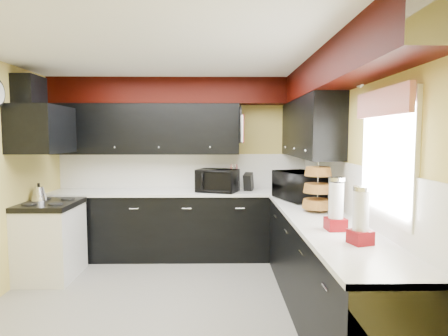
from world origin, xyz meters
name	(u,v)px	position (x,y,z in m)	size (l,w,h in m)	color
ground	(168,304)	(0.00, 0.00, 0.00)	(3.60, 3.60, 0.00)	gray
wall_back	(183,167)	(0.00, 1.80, 1.25)	(3.60, 0.06, 2.50)	#E0C666
wall_right	(347,182)	(1.80, 0.00, 1.25)	(0.06, 3.60, 2.50)	#E0C666
ceiling	(164,53)	(0.00, 0.00, 2.50)	(3.60, 3.60, 0.06)	white
cab_back	(182,225)	(0.00, 1.50, 0.45)	(3.60, 0.60, 0.90)	black
cab_right	(324,271)	(1.50, -0.30, 0.45)	(0.60, 3.00, 0.90)	black
counter_back	(182,192)	(0.00, 1.50, 0.92)	(3.62, 0.64, 0.04)	white
counter_right	(325,221)	(1.50, -0.30, 0.92)	(0.64, 3.02, 0.04)	white
splash_back	(183,171)	(0.00, 1.79, 1.19)	(3.60, 0.02, 0.50)	white
splash_right	(346,188)	(1.79, 0.00, 1.19)	(0.02, 3.60, 0.50)	white
upper_back	(146,129)	(-0.50, 1.62, 1.80)	(2.60, 0.35, 0.70)	black
upper_right	(309,128)	(1.62, 0.90, 1.80)	(0.35, 1.80, 0.70)	black
soffit_back	(181,91)	(0.00, 1.62, 2.33)	(3.60, 0.36, 0.35)	black
soffit_right	(338,68)	(1.62, -0.18, 2.33)	(0.36, 3.24, 0.35)	black
stove	(51,242)	(-1.50, 0.75, 0.43)	(0.60, 0.75, 0.86)	white
cooktop	(49,205)	(-1.50, 0.75, 0.89)	(0.62, 0.77, 0.06)	black
hood	(42,130)	(-1.55, 0.75, 1.78)	(0.50, 0.78, 0.55)	black
hood_duct	(29,93)	(-1.68, 0.75, 2.20)	(0.24, 0.40, 0.40)	black
window	(387,157)	(1.79, -0.90, 1.55)	(0.03, 0.86, 0.96)	white
valance	(382,103)	(1.73, -0.90, 1.95)	(0.04, 0.88, 0.20)	red
pan_top	(240,115)	(0.82, 1.55, 2.00)	(0.03, 0.22, 0.40)	black
pan_mid	(241,133)	(0.82, 1.42, 1.75)	(0.03, 0.28, 0.46)	black
pan_low	(240,135)	(0.82, 1.68, 1.72)	(0.03, 0.24, 0.42)	black
cut_board	(242,129)	(0.83, 1.30, 1.80)	(0.03, 0.26, 0.35)	white
baskets	(318,188)	(1.52, 0.05, 1.18)	(0.27, 0.27, 0.50)	brown
deco_plate	(361,74)	(1.77, -0.35, 2.25)	(0.03, 0.24, 0.24)	white
toaster_oven	(217,181)	(0.50, 1.42, 1.09)	(0.53, 0.44, 0.31)	black
microwave	(299,186)	(1.48, 0.75, 1.11)	(0.62, 0.42, 0.34)	black
utensil_crock	(234,186)	(0.73, 1.48, 1.01)	(0.13, 0.13, 0.14)	silver
knife_block	(248,182)	(0.93, 1.51, 1.06)	(0.11, 0.15, 0.24)	black
kettle	(39,194)	(-1.68, 0.88, 1.00)	(0.18, 0.18, 0.17)	#B9B9BD
dispenser_a	(336,205)	(1.47, -0.70, 1.15)	(0.15, 0.15, 0.41)	#59010D
dispenser_b	(361,218)	(1.52, -1.10, 1.13)	(0.14, 0.14, 0.38)	maroon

